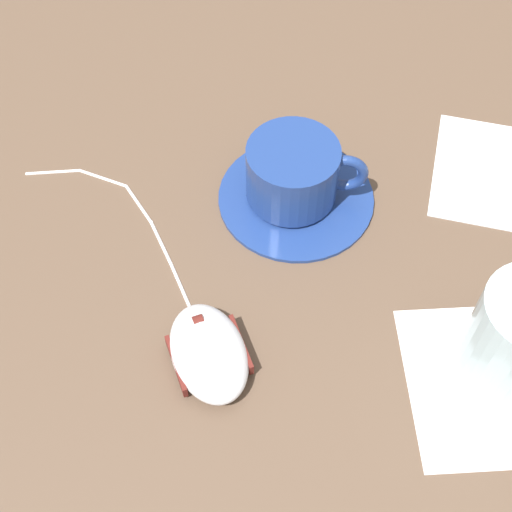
% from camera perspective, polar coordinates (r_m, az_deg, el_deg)
% --- Properties ---
extents(ground_plane, '(3.00, 3.00, 0.00)m').
position_cam_1_polar(ground_plane, '(0.68, 10.82, -1.86)').
color(ground_plane, brown).
extents(saucer, '(0.16, 0.16, 0.01)m').
position_cam_1_polar(saucer, '(0.72, 3.22, 4.78)').
color(saucer, navy).
rests_on(saucer, ground).
extents(coffee_cup, '(0.09, 0.12, 0.06)m').
position_cam_1_polar(coffee_cup, '(0.69, 3.09, 6.72)').
color(coffee_cup, navy).
rests_on(coffee_cup, saucer).
extents(computer_mouse, '(0.12, 0.11, 0.03)m').
position_cam_1_polar(computer_mouse, '(0.61, -3.81, -7.72)').
color(computer_mouse, silver).
rests_on(computer_mouse, ground).
extents(mouse_cable, '(0.13, 0.22, 0.00)m').
position_cam_1_polar(mouse_cable, '(0.72, -10.42, 3.28)').
color(mouse_cable, white).
rests_on(mouse_cable, ground).
extents(napkin_under_glass, '(0.19, 0.19, 0.00)m').
position_cam_1_polar(napkin_under_glass, '(0.65, 18.53, -9.58)').
color(napkin_under_glass, white).
rests_on(napkin_under_glass, ground).
extents(napkin_spare, '(0.15, 0.15, 0.00)m').
position_cam_1_polar(napkin_spare, '(0.78, 19.23, 6.15)').
color(napkin_spare, white).
rests_on(napkin_spare, ground).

